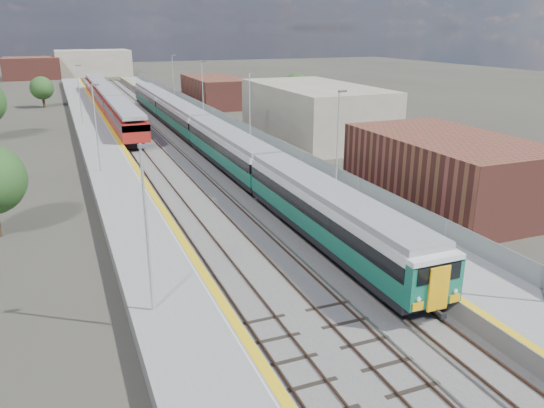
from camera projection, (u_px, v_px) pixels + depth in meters
ground at (177, 140)px, 64.42m from camera, size 320.00×320.00×0.00m
ballast_bed at (155, 137)px, 65.81m from camera, size 10.50×155.00×0.06m
tracks at (157, 134)px, 67.47m from camera, size 8.96×160.00×0.17m
platform_right at (213, 129)px, 68.32m from camera, size 4.70×155.00×8.52m
platform_left at (97, 137)px, 63.23m from camera, size 4.30×155.00×8.52m
buildings at (26, 37)px, 132.53m from camera, size 72.00×185.50×40.00m
green_train at (202, 130)px, 58.49m from camera, size 2.88×80.15×3.17m
red_train at (108, 99)px, 83.65m from camera, size 3.03×61.38×3.82m
tree_c at (42, 88)px, 89.37m from camera, size 3.85×3.85×5.22m
tree_d at (296, 87)px, 86.54m from camera, size 4.42×4.42×5.99m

